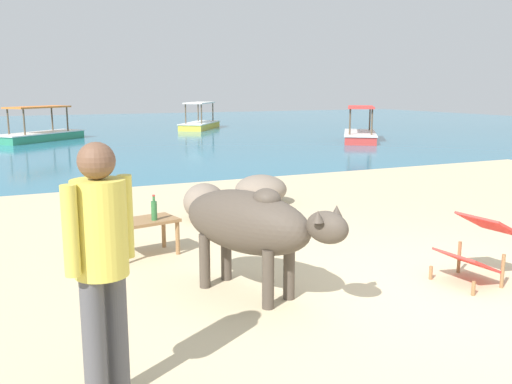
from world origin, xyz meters
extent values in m
cube|color=#CCB78E|center=(0.00, 0.00, 0.02)|extent=(18.00, 14.00, 0.04)
cube|color=teal|center=(0.00, 22.00, 0.00)|extent=(60.00, 36.00, 0.03)
cylinder|color=#4C4238|center=(-1.32, 0.46, 0.31)|extent=(0.11, 0.11, 0.54)
cylinder|color=#4C4238|center=(-1.59, 0.34, 0.31)|extent=(0.11, 0.11, 0.54)
cylinder|color=#4C4238|center=(-1.65, 1.19, 0.31)|extent=(0.11, 0.11, 0.54)
cylinder|color=#4C4238|center=(-1.92, 1.07, 0.31)|extent=(0.11, 0.11, 0.54)
ellipsoid|color=#4C4238|center=(-1.62, 0.77, 0.74)|extent=(1.10, 1.56, 0.59)
ellipsoid|color=#4C4238|center=(-1.25, -0.06, 0.84)|extent=(0.37, 0.45, 0.27)
cone|color=#4C4238|center=(-1.13, -0.01, 0.95)|extent=(0.13, 0.13, 0.10)
cone|color=#4C4238|center=(-1.38, -0.12, 0.95)|extent=(0.13, 0.13, 0.10)
ellipsoid|color=#4C4238|center=(-1.52, 0.53, 0.99)|extent=(0.33, 0.35, 0.20)
cube|color=olive|center=(-2.22, 2.35, 0.45)|extent=(0.83, 0.58, 0.04)
cylinder|color=olive|center=(-1.92, 2.60, 0.24)|extent=(0.05, 0.05, 0.39)
cylinder|color=olive|center=(-1.85, 2.24, 0.24)|extent=(0.05, 0.05, 0.39)
cylinder|color=olive|center=(-2.58, 2.46, 0.24)|extent=(0.05, 0.05, 0.39)
cylinder|color=olive|center=(-2.51, 2.11, 0.24)|extent=(0.05, 0.05, 0.39)
cylinder|color=#2D6B38|center=(-2.10, 2.28, 0.58)|extent=(0.07, 0.07, 0.22)
cylinder|color=#2D6B38|center=(-2.10, 2.28, 0.72)|extent=(0.03, 0.03, 0.06)
cylinder|color=red|center=(-2.10, 2.28, 0.76)|extent=(0.03, 0.03, 0.02)
cylinder|color=olive|center=(0.30, -0.20, 0.11)|extent=(0.04, 0.04, 0.14)
cylinder|color=olive|center=(0.25, 0.32, 0.11)|extent=(0.04, 0.04, 0.14)
cylinder|color=olive|center=(0.71, -0.16, 0.21)|extent=(0.04, 0.04, 0.34)
cylinder|color=olive|center=(0.66, 0.36, 0.21)|extent=(0.04, 0.04, 0.34)
cube|color=red|center=(0.48, 0.08, 0.28)|extent=(0.48, 0.56, 0.21)
cube|color=red|center=(0.79, 0.11, 0.61)|extent=(0.51, 0.56, 0.23)
cylinder|color=#4C4C51|center=(-3.07, -0.52, 0.45)|extent=(0.14, 0.14, 0.82)
cylinder|color=#4C4C51|center=(-3.22, -0.62, 0.45)|extent=(0.14, 0.14, 0.82)
cylinder|color=#DBC64C|center=(-3.14, -0.57, 1.15)|extent=(0.32, 0.32, 0.58)
cylinder|color=#DBC64C|center=(-2.97, -0.46, 1.18)|extent=(0.09, 0.09, 0.52)
cylinder|color=#DBC64C|center=(-3.32, -0.68, 1.18)|extent=(0.09, 0.09, 0.52)
sphere|color=brown|center=(-3.14, -0.57, 1.55)|extent=(0.22, 0.22, 0.22)
ellipsoid|color=gray|center=(-0.98, 3.77, 0.31)|extent=(0.88, 0.92, 0.55)
ellipsoid|color=gray|center=(0.28, 4.46, 0.29)|extent=(1.23, 1.23, 0.49)
cube|color=#338E66|center=(-2.32, 18.52, 0.16)|extent=(3.42, 3.21, 0.28)
cube|color=white|center=(-2.32, 18.52, 0.32)|extent=(3.51, 3.30, 0.04)
cylinder|color=brown|center=(-2.87, 17.51, 0.77)|extent=(0.06, 0.06, 0.95)
cylinder|color=brown|center=(-3.38, 18.09, 0.77)|extent=(0.06, 0.06, 0.95)
cylinder|color=brown|center=(-1.26, 18.95, 0.77)|extent=(0.06, 0.06, 0.95)
cylinder|color=brown|center=(-1.77, 19.52, 0.77)|extent=(0.06, 0.06, 0.95)
cube|color=orange|center=(-2.32, 18.52, 1.28)|extent=(2.50, 2.37, 0.06)
cube|color=#C63833|center=(8.66, 13.50, 0.16)|extent=(2.93, 3.60, 0.28)
cube|color=white|center=(8.66, 13.50, 0.32)|extent=(3.02, 3.69, 0.04)
cylinder|color=brown|center=(8.95, 14.61, 0.77)|extent=(0.06, 0.06, 0.95)
cylinder|color=brown|center=(9.59, 14.18, 0.77)|extent=(0.06, 0.06, 0.95)
cylinder|color=brown|center=(7.74, 12.82, 0.77)|extent=(0.06, 0.06, 0.95)
cylinder|color=brown|center=(8.37, 12.39, 0.77)|extent=(0.06, 0.06, 0.95)
cube|color=red|center=(8.66, 13.50, 1.28)|extent=(2.19, 2.61, 0.06)
cube|color=gold|center=(5.23, 22.01, 0.16)|extent=(2.95, 3.59, 0.28)
cube|color=white|center=(5.23, 22.01, 0.32)|extent=(3.03, 3.68, 0.04)
cylinder|color=brown|center=(4.94, 20.90, 0.77)|extent=(0.06, 0.06, 0.95)
cylinder|color=brown|center=(4.30, 21.34, 0.77)|extent=(0.06, 0.06, 0.95)
cylinder|color=brown|center=(6.16, 22.68, 0.77)|extent=(0.06, 0.06, 0.95)
cylinder|color=brown|center=(5.53, 23.12, 0.77)|extent=(0.06, 0.06, 0.95)
cube|color=silver|center=(5.23, 22.01, 1.28)|extent=(2.20, 2.61, 0.06)
camera|label=1|loc=(-3.63, -3.82, 1.96)|focal=38.78mm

